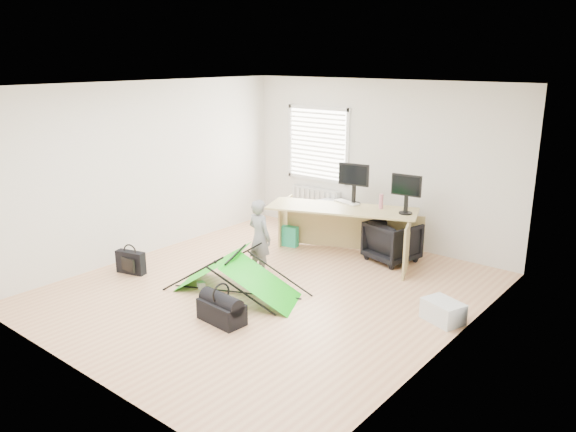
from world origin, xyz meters
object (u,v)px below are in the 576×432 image
Objects in this scene: desk at (341,232)px; storage_crate at (443,311)px; monitor_left at (354,189)px; thermos at (381,201)px; filing_cabinet at (330,219)px; duffel_bag at (222,312)px; person at (260,238)px; office_chair at (392,241)px; laptop_bag at (131,262)px; monitor_right at (406,199)px; kite at (236,274)px.

storage_crate is (2.23, -1.15, -0.26)m from desk.
monitor_left is 0.50m from thermos.
filing_cabinet is 1.10× the size of duffel_bag.
desk is 0.97m from filing_cabinet.
person reaches higher than desk.
desk reaches higher than duffel_bag.
office_chair is at bearing -118.63° from person.
person reaches higher than filing_cabinet.
filing_cabinet is 1.29× the size of monitor_left.
laptop_bag reaches higher than duffel_bag.
thermos is 0.63m from office_chair.
duffel_bag is (0.20, -2.82, -0.26)m from desk.
thermos is 0.33× the size of office_chair.
laptop_bag is (-4.18, -1.41, 0.04)m from storage_crate.
duffel_bag is at bearing -140.65° from storage_crate.
thermos reaches higher than laptop_bag.
monitor_right is 2.25m from person.
storage_crate is 2.63m from duffel_bag.
laptop_bag is at bearing 170.29° from kite.
desk reaches higher than office_chair.
monitor_right is 2.79m from kite.
monitor_right is at bearing -2.35° from thermos.
laptop_bag is at bearing 43.49° from person.
kite is 2.67m from storage_crate.
office_chair is 1.18× the size of duffel_bag.
person is (-0.94, -1.75, -0.34)m from thermos.
thermos is at bearing -6.51° from monitor_left.
monitor_right is 4.14m from laptop_bag.
laptop_bag is at bearing -161.41° from storage_crate.
thermos is 0.20× the size of person.
desk reaches higher than laptop_bag.
office_chair is 1.56× the size of laptop_bag.
office_chair is (0.74, 0.30, -0.08)m from desk.
monitor_right is at bearing -8.86° from monitor_left.
monitor_left is 2.54m from kite.
monitor_right is 2.00× the size of thermos.
filing_cabinet is 1.06m from monitor_left.
thermos is 2.41m from storage_crate.
storage_crate is 4.41m from laptop_bag.
monitor_left is (0.01, 0.31, 0.63)m from desk.
office_chair is 2.10m from person.
office_chair is (0.73, -0.01, -0.71)m from monitor_left.
monitor_right reaches higher than laptop_bag.
storage_crate is at bearing -48.65° from desk.
filing_cabinet is 0.93× the size of office_chair.
desk is 1.49m from person.
kite is 3.02× the size of duffel_bag.
desk is at bearing -30.80° from filing_cabinet.
duffel_bag is (-0.30, -3.15, -0.77)m from thermos.
duffel_bag is (0.89, -3.50, -0.20)m from filing_cabinet.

